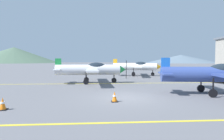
{
  "coord_description": "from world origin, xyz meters",
  "views": [
    {
      "loc": [
        -1.73,
        -11.68,
        2.32
      ],
      "look_at": [
        -0.18,
        10.0,
        1.2
      ],
      "focal_mm": 30.48,
      "sensor_mm": 36.0,
      "label": 1
    }
  ],
  "objects": [
    {
      "name": "traffic_cone_side",
      "position": [
        -6.19,
        -2.58,
        0.29
      ],
      "size": [
        0.36,
        0.36,
        0.59
      ],
      "color": "black",
      "rests_on": "ground_plane"
    },
    {
      "name": "hill_left",
      "position": [
        -74.48,
        158.59,
        6.81
      ],
      "size": [
        74.85,
        74.85,
        13.61
      ],
      "primitive_type": "cone",
      "color": "#4C6651",
      "rests_on": "ground_plane"
    },
    {
      "name": "airplane_far",
      "position": [
        3.93,
        16.17,
        1.41
      ],
      "size": [
        7.3,
        8.34,
        2.5
      ],
      "color": "white",
      "rests_on": "ground_plane"
    },
    {
      "name": "ground_plane",
      "position": [
        0.0,
        0.0,
        0.0
      ],
      "size": [
        400.0,
        400.0,
        0.0
      ],
      "primitive_type": "plane",
      "color": "slate"
    },
    {
      "name": "airplane_near",
      "position": [
        6.01,
        0.5,
        1.41
      ],
      "size": [
        7.29,
        8.34,
        2.5
      ],
      "color": "#33478C",
      "rests_on": "ground_plane"
    },
    {
      "name": "apron_line_near",
      "position": [
        0.0,
        -4.78,
        0.01
      ],
      "size": [
        80.0,
        0.16,
        0.01
      ],
      "primitive_type": "cube",
      "color": "yellow",
      "rests_on": "ground_plane"
    },
    {
      "name": "apron_line_far",
      "position": [
        0.0,
        7.16,
        0.01
      ],
      "size": [
        80.0,
        0.16,
        0.01
      ],
      "primitive_type": "cube",
      "color": "yellow",
      "rests_on": "ground_plane"
    },
    {
      "name": "hill_centerleft",
      "position": [
        68.67,
        146.47,
        3.47
      ],
      "size": [
        59.98,
        59.98,
        6.94
      ],
      "primitive_type": "cone",
      "color": "slate",
      "rests_on": "ground_plane"
    },
    {
      "name": "traffic_cone_front",
      "position": [
        -0.84,
        -1.22,
        0.29
      ],
      "size": [
        0.36,
        0.36,
        0.59
      ],
      "color": "black",
      "rests_on": "ground_plane"
    },
    {
      "name": "airplane_mid",
      "position": [
        -2.5,
        7.54,
        1.41
      ],
      "size": [
        7.23,
        8.33,
        2.5
      ],
      "color": "silver",
      "rests_on": "ground_plane"
    }
  ]
}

